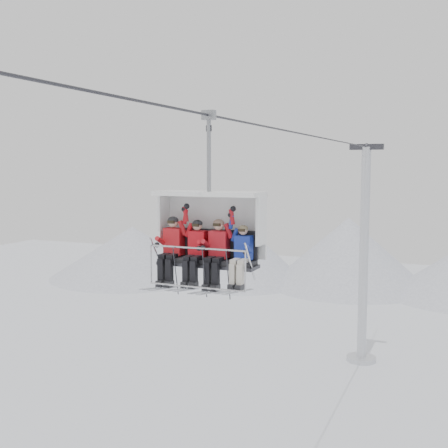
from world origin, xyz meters
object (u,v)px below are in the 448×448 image
at_px(chairlift_carrier, 211,227).
at_px(skier_far_right, 242,254).
at_px(skier_far_left, 172,247).
at_px(skier_center_left, 196,249).
at_px(skier_center_right, 217,250).
at_px(lift_tower_right, 363,270).

xyz_separation_m(chairlift_carrier, skier_far_right, (0.89, -0.32, -0.53)).
relative_size(chairlift_carrier, skier_far_left, 2.32).
bearing_deg(chairlift_carrier, skier_far_left, -161.23).
bearing_deg(skier_center_left, skier_center_right, 0.45).
relative_size(skier_center_right, skier_far_right, 1.00).
relative_size(skier_far_left, skier_center_left, 1.02).
bearing_deg(skier_far_left, skier_center_left, -0.58).
bearing_deg(chairlift_carrier, skier_far_right, -19.88).
bearing_deg(lift_tower_right, skier_center_right, -89.29).
xyz_separation_m(skier_far_left, skier_center_right, (1.18, -0.00, -0.01)).
bearing_deg(skier_far_left, skier_far_right, -0.54).
bearing_deg(skier_far_left, lift_tower_right, 87.78).
xyz_separation_m(lift_tower_right, skier_far_left, (-0.89, -23.06, 4.46)).
distance_m(skier_center_left, skier_center_right, 0.54).
relative_size(lift_tower_right, skier_far_left, 7.84).
distance_m(skier_far_left, skier_center_left, 0.64).
height_order(skier_far_left, skier_center_right, skier_far_left).
bearing_deg(skier_far_left, skier_center_right, -0.11).
height_order(lift_tower_right, skier_far_left, lift_tower_right).
relative_size(skier_center_left, skier_far_right, 1.00).
distance_m(lift_tower_right, skier_center_right, 23.49).
distance_m(skier_center_left, skier_far_right, 1.14).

